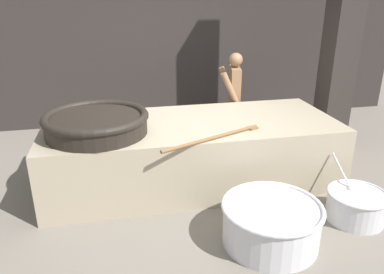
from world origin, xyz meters
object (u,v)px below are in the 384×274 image
Objects in this scene: giant_wok_near at (96,122)px; cook at (234,97)px; prep_bowl_vegetables at (356,204)px; prep_bowl_meat at (271,222)px.

cook is (2.04, 1.20, -0.14)m from giant_wok_near.
giant_wok_near is 3.03m from prep_bowl_vegetables.
prep_bowl_vegetables is (0.68, -2.30, -0.62)m from cook.
prep_bowl_vegetables is 1.09m from prep_bowl_meat.
giant_wok_near is at bearing 42.47° from cook.
cook reaches higher than prep_bowl_vegetables.
giant_wok_near is at bearing 141.96° from prep_bowl_meat.
cook reaches higher than giant_wok_near.
prep_bowl_meat is at bearing -38.04° from giant_wok_near.
giant_wok_near reaches higher than prep_bowl_vegetables.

